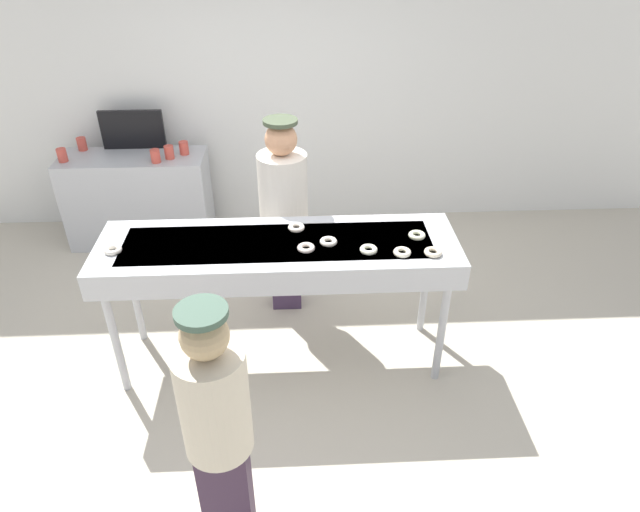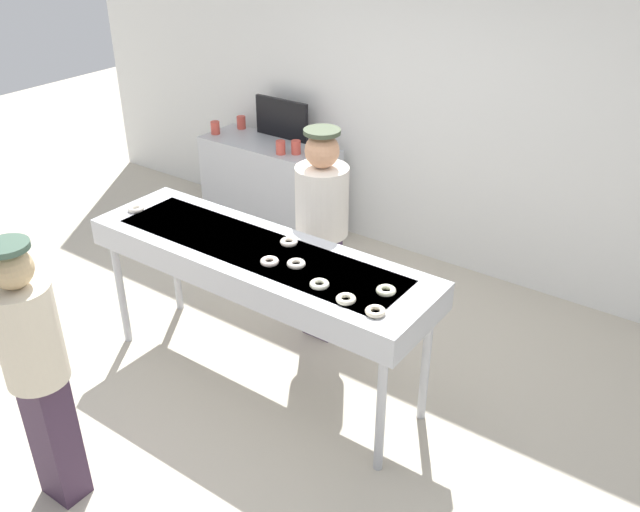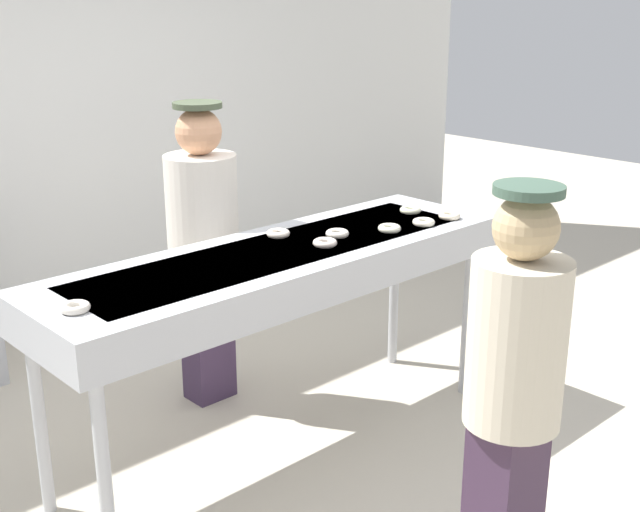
{
  "view_description": "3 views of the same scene",
  "coord_description": "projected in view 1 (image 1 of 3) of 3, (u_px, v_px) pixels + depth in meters",
  "views": [
    {
      "loc": [
        0.13,
        -3.2,
        2.97
      ],
      "look_at": [
        0.28,
        0.0,
        0.9
      ],
      "focal_mm": 31.47,
      "sensor_mm": 36.0,
      "label": 1
    },
    {
      "loc": [
        2.54,
        -2.87,
        3.1
      ],
      "look_at": [
        0.38,
        0.16,
        1.02
      ],
      "focal_mm": 38.26,
      "sensor_mm": 36.0,
      "label": 2
    },
    {
      "loc": [
        -2.34,
        -2.78,
        2.17
      ],
      "look_at": [
        0.26,
        0.01,
        0.93
      ],
      "focal_mm": 46.02,
      "sensor_mm": 36.0,
      "label": 3
    }
  ],
  "objects": [
    {
      "name": "sugar_donut_1",
      "position": [
        328.0,
        242.0,
        3.71
      ],
      "size": [
        0.15,
        0.15,
        0.03
      ],
      "primitive_type": "torus",
      "rotation": [
        0.0,
        0.0,
        2.81
      ],
      "color": "silver",
      "rests_on": "fryer_conveyor"
    },
    {
      "name": "paper_cup_0",
      "position": [
        62.0,
        155.0,
        5.16
      ],
      "size": [
        0.09,
        0.09,
        0.12
      ],
      "primitive_type": "cylinder",
      "color": "#CC4C3F",
      "rests_on": "prep_counter"
    },
    {
      "name": "sugar_donut_5",
      "position": [
        113.0,
        250.0,
        3.63
      ],
      "size": [
        0.13,
        0.13,
        0.03
      ],
      "primitive_type": "torus",
      "rotation": [
        0.0,
        0.0,
        0.12
      ],
      "color": "silver",
      "rests_on": "fryer_conveyor"
    },
    {
      "name": "fryer_conveyor",
      "position": [
        278.0,
        254.0,
        3.79
      ],
      "size": [
        2.42,
        0.7,
        1.02
      ],
      "color": "#B7BABF",
      "rests_on": "ground"
    },
    {
      "name": "ground_plane",
      "position": [
        283.0,
        356.0,
        4.29
      ],
      "size": [
        16.0,
        16.0,
        0.0
      ],
      "primitive_type": "plane",
      "color": "beige"
    },
    {
      "name": "sugar_donut_6",
      "position": [
        402.0,
        252.0,
        3.6
      ],
      "size": [
        0.13,
        0.13,
        0.03
      ],
      "primitive_type": "torus",
      "rotation": [
        0.0,
        0.0,
        2.99
      ],
      "color": "#F4ECCB",
      "rests_on": "fryer_conveyor"
    },
    {
      "name": "paper_cup_3",
      "position": [
        155.0,
        156.0,
        5.14
      ],
      "size": [
        0.09,
        0.09,
        0.12
      ],
      "primitive_type": "cylinder",
      "color": "#CC4C3F",
      "rests_on": "prep_counter"
    },
    {
      "name": "paper_cup_2",
      "position": [
        169.0,
        152.0,
        5.21
      ],
      "size": [
        0.09,
        0.09,
        0.12
      ],
      "primitive_type": "cylinder",
      "color": "#CC4C3F",
      "rests_on": "prep_counter"
    },
    {
      "name": "worker_baker",
      "position": [
        284.0,
        204.0,
        4.33
      ],
      "size": [
        0.38,
        0.38,
        1.64
      ],
      "rotation": [
        0.0,
        0.0,
        3.13
      ],
      "color": "#3F2D49",
      "rests_on": "ground"
    },
    {
      "name": "paper_cup_1",
      "position": [
        82.0,
        144.0,
        5.39
      ],
      "size": [
        0.09,
        0.09,
        0.12
      ],
      "primitive_type": "cylinder",
      "color": "#CC4C3F",
      "rests_on": "prep_counter"
    },
    {
      "name": "sugar_donut_3",
      "position": [
        417.0,
        235.0,
        3.78
      ],
      "size": [
        0.15,
        0.15,
        0.03
      ],
      "primitive_type": "torus",
      "rotation": [
        0.0,
        0.0,
        1.14
      ],
      "color": "#EDEEC3",
      "rests_on": "fryer_conveyor"
    },
    {
      "name": "sugar_donut_0",
      "position": [
        433.0,
        252.0,
        3.6
      ],
      "size": [
        0.14,
        0.14,
        0.03
      ],
      "primitive_type": "torus",
      "rotation": [
        0.0,
        0.0,
        1.32
      ],
      "color": "#FBE9C6",
      "rests_on": "fryer_conveyor"
    },
    {
      "name": "customer_waiting",
      "position": [
        219.0,
        433.0,
        2.57
      ],
      "size": [
        0.32,
        0.32,
        1.62
      ],
      "rotation": [
        0.0,
        0.0,
        -0.19
      ],
      "color": "#3A273C",
      "rests_on": "ground"
    },
    {
      "name": "prep_counter",
      "position": [
        139.0,
        199.0,
        5.53
      ],
      "size": [
        1.37,
        0.52,
        0.9
      ],
      "primitive_type": "cube",
      "color": "#B7BABF",
      "rests_on": "ground"
    },
    {
      "name": "back_wall",
      "position": [
        279.0,
        75.0,
        5.39
      ],
      "size": [
        8.0,
        0.12,
        3.03
      ],
      "primitive_type": "cube",
      "color": "white",
      "rests_on": "ground"
    },
    {
      "name": "sugar_donut_2",
      "position": [
        306.0,
        248.0,
        3.65
      ],
      "size": [
        0.15,
        0.15,
        0.03
      ],
      "primitive_type": "torus",
      "rotation": [
        0.0,
        0.0,
        1.16
      ],
      "color": "#F5E1D0",
      "rests_on": "fryer_conveyor"
    },
    {
      "name": "sugar_donut_4",
      "position": [
        296.0,
        227.0,
        3.87
      ],
      "size": [
        0.15,
        0.15,
        0.03
      ],
      "primitive_type": "torus",
      "rotation": [
        0.0,
        0.0,
        1.91
      ],
      "color": "white",
      "rests_on": "fryer_conveyor"
    },
    {
      "name": "paper_cup_4",
      "position": [
        184.0,
        148.0,
        5.3
      ],
      "size": [
        0.09,
        0.09,
        0.12
      ],
      "primitive_type": "cylinder",
      "color": "#CC4C3F",
      "rests_on": "prep_counter"
    },
    {
      "name": "menu_display",
      "position": [
        133.0,
        130.0,
        5.36
      ],
      "size": [
        0.6,
        0.04,
        0.37
      ],
      "primitive_type": "cube",
      "color": "black",
      "rests_on": "prep_counter"
    },
    {
      "name": "sugar_donut_7",
      "position": [
        369.0,
        250.0,
        3.63
      ],
      "size": [
        0.16,
        0.16,
        0.03
      ],
      "primitive_type": "torus",
      "rotation": [
        0.0,
        0.0,
        0.51
      ],
      "color": "white",
      "rests_on": "fryer_conveyor"
    }
  ]
}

